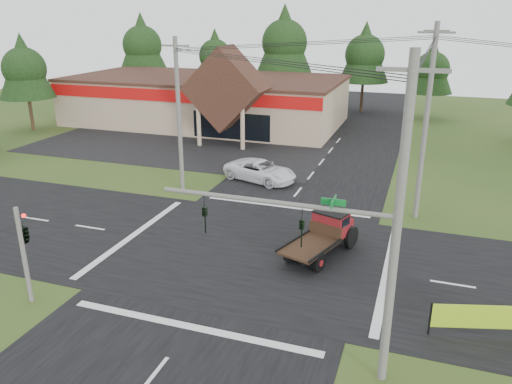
% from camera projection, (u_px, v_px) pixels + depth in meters
% --- Properties ---
extents(ground, '(120.00, 120.00, 0.00)m').
position_uv_depth(ground, '(250.00, 253.00, 26.22)').
color(ground, '#2C4819').
rests_on(ground, ground).
extents(road_ns, '(12.00, 120.00, 0.02)m').
position_uv_depth(road_ns, '(250.00, 253.00, 26.22)').
color(road_ns, black).
rests_on(road_ns, ground).
extents(road_ew, '(120.00, 12.00, 0.02)m').
position_uv_depth(road_ew, '(250.00, 253.00, 26.22)').
color(road_ew, black).
rests_on(road_ew, ground).
extents(parking_apron, '(28.00, 14.00, 0.02)m').
position_uv_depth(parking_apron, '(179.00, 146.00, 47.42)').
color(parking_apron, black).
rests_on(parking_apron, ground).
extents(cvs_building, '(30.40, 18.20, 9.19)m').
position_uv_depth(cvs_building, '(207.00, 99.00, 56.42)').
color(cvs_building, tan).
rests_on(cvs_building, ground).
extents(traffic_signal_mast, '(8.12, 0.24, 7.00)m').
position_uv_depth(traffic_signal_mast, '(340.00, 255.00, 16.27)').
color(traffic_signal_mast, '#595651').
rests_on(traffic_signal_mast, ground).
extents(traffic_signal_corner, '(0.53, 2.48, 4.40)m').
position_uv_depth(traffic_signal_corner, '(22.00, 226.00, 20.82)').
color(traffic_signal_corner, '#595651').
rests_on(traffic_signal_corner, ground).
extents(utility_pole_nr, '(2.00, 0.30, 11.00)m').
position_uv_depth(utility_pole_nr, '(397.00, 228.00, 15.35)').
color(utility_pole_nr, '#595651').
rests_on(utility_pole_nr, ground).
extents(utility_pole_nw, '(2.00, 0.30, 10.50)m').
position_uv_depth(utility_pole_nw, '(179.00, 114.00, 33.98)').
color(utility_pole_nw, '#595651').
rests_on(utility_pole_nw, ground).
extents(utility_pole_ne, '(2.00, 0.30, 11.50)m').
position_uv_depth(utility_pole_ne, '(426.00, 123.00, 28.90)').
color(utility_pole_ne, '#595651').
rests_on(utility_pole_ne, ground).
extents(utility_pole_n, '(2.00, 0.30, 11.20)m').
position_uv_depth(utility_pole_n, '(429.00, 92.00, 41.42)').
color(utility_pole_n, '#595651').
rests_on(utility_pole_n, ground).
extents(tree_row_a, '(6.72, 6.72, 12.12)m').
position_uv_depth(tree_row_a, '(142.00, 43.00, 68.31)').
color(tree_row_a, '#332316').
rests_on(tree_row_a, ground).
extents(tree_row_b, '(5.60, 5.60, 10.10)m').
position_uv_depth(tree_row_b, '(215.00, 54.00, 67.48)').
color(tree_row_b, '#332316').
rests_on(tree_row_b, ground).
extents(tree_row_c, '(7.28, 7.28, 13.13)m').
position_uv_depth(tree_row_c, '(284.00, 40.00, 62.84)').
color(tree_row_c, '#332316').
rests_on(tree_row_c, ground).
extents(tree_row_d, '(6.16, 6.16, 11.11)m').
position_uv_depth(tree_row_d, '(365.00, 53.00, 61.12)').
color(tree_row_d, '#332316').
rests_on(tree_row_d, ground).
extents(tree_row_e, '(5.04, 5.04, 9.09)m').
position_uv_depth(tree_row_e, '(432.00, 67.00, 57.34)').
color(tree_row_e, '#332316').
rests_on(tree_row_e, ground).
extents(tree_side_w, '(5.60, 5.60, 10.10)m').
position_uv_depth(tree_side_w, '(24.00, 67.00, 51.58)').
color(tree_side_w, '#332316').
rests_on(tree_side_w, ground).
extents(antique_flatbed_truck, '(3.53, 5.54, 2.17)m').
position_uv_depth(antique_flatbed_truck, '(320.00, 236.00, 25.60)').
color(antique_flatbed_truck, '#5F100D').
rests_on(antique_flatbed_truck, ground).
extents(roadside_banner, '(4.06, 1.27, 1.43)m').
position_uv_depth(roadside_banner, '(484.00, 320.00, 19.22)').
color(roadside_banner, '#98C61A').
rests_on(roadside_banner, ground).
extents(white_pickup, '(6.08, 4.08, 1.55)m').
position_uv_depth(white_pickup, '(260.00, 171.00, 37.35)').
color(white_pickup, white).
rests_on(white_pickup, ground).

